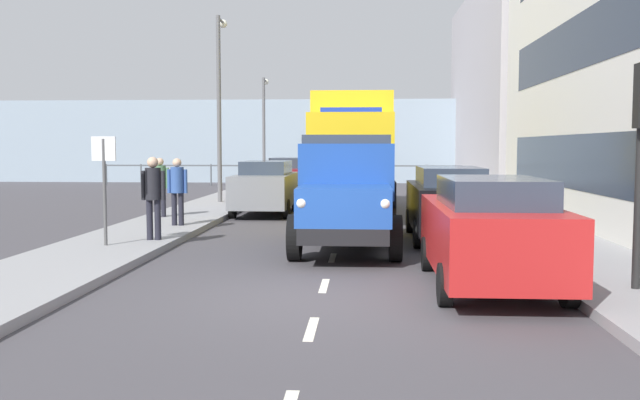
{
  "coord_description": "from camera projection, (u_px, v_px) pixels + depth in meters",
  "views": [
    {
      "loc": [
        -0.64,
        9.97,
        2.2
      ],
      "look_at": [
        0.43,
        -6.29,
        0.93
      ],
      "focal_mm": 38.93,
      "sensor_mm": 36.0,
      "label": 1
    }
  ],
  "objects": [
    {
      "name": "ground_plane",
      "position": [
        343.0,
        223.0,
        19.87
      ],
      "size": [
        80.0,
        80.0,
        0.0
      ],
      "primitive_type": "plane",
      "color": "#423F44"
    },
    {
      "name": "truck_vintage_blue",
      "position": [
        347.0,
        195.0,
        14.49
      ],
      "size": [
        2.17,
        5.64,
        2.43
      ],
      "color": "black",
      "rests_on": "ground_plane"
    },
    {
      "name": "street_sign",
      "position": [
        104.0,
        171.0,
        14.25
      ],
      "size": [
        0.5,
        0.07,
        2.25
      ],
      "color": "#4C4C4C",
      "rests_on": "sidewalk_right"
    },
    {
      "name": "sidewalk_right",
      "position": [
        180.0,
        219.0,
        20.17
      ],
      "size": [
        2.41,
        38.32,
        0.15
      ],
      "primitive_type": "cube",
      "color": "gray",
      "rests_on": "ground_plane"
    },
    {
      "name": "seawall_railing",
      "position": [
        354.0,
        170.0,
        38.26
      ],
      "size": [
        28.08,
        0.08,
        1.2
      ],
      "color": "#4C5156",
      "rests_on": "ground_plane"
    },
    {
      "name": "pedestrian_near_railing",
      "position": [
        177.0,
        186.0,
        17.9
      ],
      "size": [
        0.53,
        0.34,
        1.74
      ],
      "color": "black",
      "rests_on": "sidewalk_right"
    },
    {
      "name": "lorry_cargo_yellow",
      "position": [
        353.0,
        150.0,
        22.68
      ],
      "size": [
        2.58,
        8.2,
        3.87
      ],
      "color": "gold",
      "rests_on": "ground_plane"
    },
    {
      "name": "sidewalk_left",
      "position": [
        510.0,
        222.0,
        19.55
      ],
      "size": [
        2.41,
        38.32,
        0.15
      ],
      "primitive_type": "cube",
      "color": "gray",
      "rests_on": "ground_plane"
    },
    {
      "name": "car_black_kerbside_1",
      "position": [
        448.0,
        202.0,
        16.19
      ],
      "size": [
        1.78,
        4.37,
        1.72
      ],
      "color": "black",
      "rests_on": "ground_plane"
    },
    {
      "name": "pedestrian_with_bag",
      "position": [
        160.0,
        182.0,
        20.07
      ],
      "size": [
        0.53,
        0.34,
        1.72
      ],
      "color": "black",
      "rests_on": "sidewalk_right"
    },
    {
      "name": "lamp_post_promenade",
      "position": [
        220.0,
        92.0,
        25.48
      ],
      "size": [
        0.32,
        1.14,
        6.8
      ],
      "color": "#59595B",
      "rests_on": "sidewalk_right"
    },
    {
      "name": "road_centreline_markings",
      "position": [
        342.0,
        226.0,
        18.99
      ],
      "size": [
        0.12,
        32.59,
        0.01
      ],
      "color": "silver",
      "rests_on": "ground_plane"
    },
    {
      "name": "pedestrian_by_lamp",
      "position": [
        153.0,
        191.0,
        15.12
      ],
      "size": [
        0.53,
        0.34,
        1.82
      ],
      "color": "black",
      "rests_on": "sidewalk_right"
    },
    {
      "name": "car_maroon_oppositeside_1",
      "position": [
        289.0,
        177.0,
        29.12
      ],
      "size": [
        1.8,
        4.5,
        1.72
      ],
      "color": "maroon",
      "rests_on": "ground_plane"
    },
    {
      "name": "sea_horizon",
      "position": [
        355.0,
        141.0,
        41.72
      ],
      "size": [
        80.0,
        0.8,
        5.0
      ],
      "primitive_type": "cube",
      "color": "#8C9EAD",
      "rests_on": "ground_plane"
    },
    {
      "name": "building_far_block",
      "position": [
        530.0,
        90.0,
        35.04
      ],
      "size": [
        6.04,
        15.98,
        10.05
      ],
      "color": "#B7B2B7",
      "rests_on": "ground_plane"
    },
    {
      "name": "car_red_kerbside_near",
      "position": [
        490.0,
        230.0,
        10.75
      ],
      "size": [
        1.85,
        4.41,
        1.72
      ],
      "color": "#B21E1E",
      "rests_on": "ground_plane"
    },
    {
      "name": "lamp_post_far",
      "position": [
        264.0,
        120.0,
        37.53
      ],
      "size": [
        0.32,
        1.14,
        5.74
      ],
      "color": "#59595B",
      "rests_on": "sidewalk_right"
    },
    {
      "name": "car_grey_oppositeside_0",
      "position": [
        266.0,
        187.0,
        22.4
      ],
      "size": [
        1.83,
        4.37,
        1.72
      ],
      "color": "slate",
      "rests_on": "ground_plane"
    }
  ]
}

